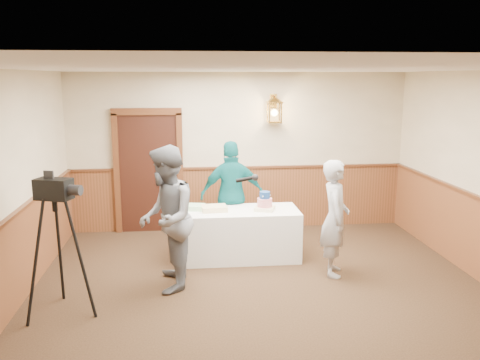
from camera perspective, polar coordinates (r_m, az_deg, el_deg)
The scene contains 10 objects.
ground at distance 6.14m, azimuth 3.37°, elevation -14.68°, with size 7.00×7.00×0.00m, color black.
room_shell at distance 6.07m, azimuth 2.34°, elevation 0.21°, with size 6.02×7.02×2.81m.
display_table at distance 7.74m, azimuth -0.16°, elevation -6.07°, with size 1.80×0.80×0.75m, color white.
tiered_cake at distance 7.60m, azimuth 2.79°, elevation -2.59°, with size 0.35×0.35×0.29m.
sheet_cake_yellow at distance 7.58m, azimuth -2.92°, elevation -3.20°, with size 0.37×0.28×0.08m, color #FFE198.
sheet_cake_green at distance 7.68m, azimuth -5.19°, elevation -3.05°, with size 0.31×0.25×0.07m, color #A6ECA8.
interviewer at distance 6.55m, azimuth -8.29°, elevation -4.33°, with size 1.52×0.92×1.87m.
baker at distance 7.11m, azimuth 10.61°, elevation -4.22°, with size 0.59×0.39×1.62m, color #9D9EA3.
assistant_p at distance 8.08m, azimuth -0.89°, elevation -1.70°, with size 1.01×0.42×1.73m, color #0E5E60.
tv_camera_rig at distance 6.20m, azimuth -19.70°, elevation -7.90°, with size 0.63×0.59×1.61m.
Camera 1 is at (-0.93, -5.44, 2.70)m, focal length 38.00 mm.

